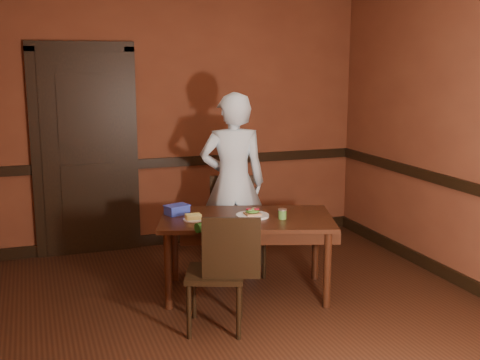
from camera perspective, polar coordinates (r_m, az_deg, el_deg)
floor at (r=4.68m, az=1.46°, el=-13.53°), size 4.00×4.50×0.01m
wall_back at (r=6.43m, az=-5.65°, el=5.73°), size 4.00×0.02×2.70m
wall_front at (r=2.37m, az=21.38°, el=-4.39°), size 4.00×0.02×2.70m
dado_back at (r=6.47m, az=-5.55°, el=1.75°), size 4.00×0.03×0.10m
dado_right at (r=5.40m, az=21.62°, el=-0.89°), size 0.03×4.50×0.10m
baseboard_back at (r=6.66m, az=-5.41°, el=-5.39°), size 4.00×0.03×0.12m
baseboard_right at (r=5.62m, az=21.00°, el=-9.29°), size 0.03×4.50×0.12m
door at (r=6.27m, az=-14.46°, el=2.91°), size 1.05×0.07×2.20m
dining_table at (r=5.15m, az=0.62°, el=-7.15°), size 1.61×1.21×0.67m
chair_far at (r=5.62m, az=0.37°, el=-4.38°), size 0.52×0.52×0.90m
chair_near at (r=4.46m, az=-2.37°, el=-8.65°), size 0.54×0.54×0.89m
person at (r=5.61m, az=-0.68°, el=-0.27°), size 0.68×0.52×1.68m
sandwich_plate at (r=5.06m, az=1.19°, el=-3.28°), size 0.28×0.28×0.07m
sauce_jar at (r=5.00m, az=4.04°, el=-3.21°), size 0.07×0.07×0.08m
cheese_saucer at (r=4.96m, az=-4.46°, el=-3.59°), size 0.16×0.16×0.05m
food_tub at (r=5.15m, az=-6.00°, el=-2.81°), size 0.23×0.19×0.08m
wrapped_veg at (r=4.66m, az=-2.69°, el=-4.31°), size 0.29×0.16×0.08m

